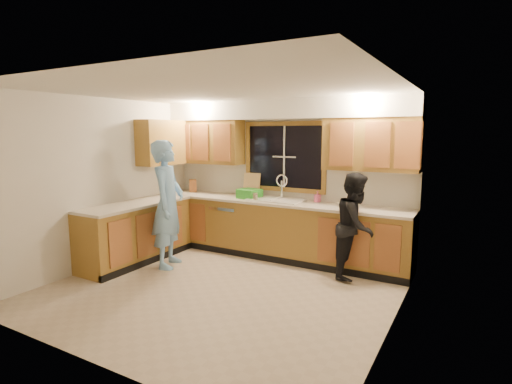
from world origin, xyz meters
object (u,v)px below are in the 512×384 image
at_px(stove, 107,241).
at_px(soap_bottle, 318,197).
at_px(knife_block, 193,186).
at_px(bowl, 345,205).
at_px(woman, 356,225).
at_px(dishwasher, 231,226).
at_px(dish_crate, 249,194).
at_px(man, 168,204).
at_px(sink, 276,204).

xyz_separation_m(stove, soap_bottle, (2.42, 2.02, 0.56)).
height_order(knife_block, bowl, knife_block).
bearing_deg(soap_bottle, woman, -33.09).
xyz_separation_m(dishwasher, bowl, (1.96, 0.03, 0.53)).
distance_m(dish_crate, soap_bottle, 1.12).
bearing_deg(knife_block, man, -109.69).
bearing_deg(woman, sink, 79.22).
xyz_separation_m(knife_block, bowl, (2.86, -0.07, -0.09)).
bearing_deg(man, woman, -93.25).
distance_m(knife_block, dish_crate, 1.27).
bearing_deg(woman, stove, 117.14).
height_order(sink, bowl, sink).
height_order(sink, dish_crate, sink).
relative_size(dish_crate, soap_bottle, 1.91).
distance_m(man, woman, 2.72).
height_order(woman, bowl, woman).
xyz_separation_m(man, knife_block, (-0.55, 1.28, 0.09)).
height_order(man, dish_crate, man).
xyz_separation_m(soap_bottle, bowl, (0.49, -0.17, -0.06)).
distance_m(man, dish_crate, 1.37).
height_order(dishwasher, knife_block, knife_block).
bearing_deg(bowl, woman, -51.10).
distance_m(sink, dish_crate, 0.50).
bearing_deg(dish_crate, knife_block, 174.86).
bearing_deg(knife_block, woman, -49.80).
relative_size(sink, soap_bottle, 5.00).
height_order(man, woman, man).
height_order(dishwasher, woman, woman).
height_order(dishwasher, bowl, bowl).
height_order(stove, dish_crate, dish_crate).
relative_size(man, bowl, 9.59).
bearing_deg(man, knife_block, 0.48).
xyz_separation_m(woman, knife_block, (-3.11, 0.38, 0.31)).
distance_m(stove, dish_crate, 2.30).
distance_m(sink, woman, 1.40).
xyz_separation_m(sink, dishwasher, (-0.85, -0.01, -0.45)).
bearing_deg(dishwasher, dish_crate, -1.36).
distance_m(man, bowl, 2.61).
xyz_separation_m(man, dish_crate, (0.72, 1.17, 0.05)).
bearing_deg(man, sink, -67.84).
relative_size(stove, bowl, 4.58).
bearing_deg(woman, soap_bottle, 58.14).
height_order(stove, man, man).
distance_m(sink, dishwasher, 0.96).
distance_m(stove, man, 1.00).
xyz_separation_m(knife_block, dish_crate, (1.26, -0.11, -0.04)).
bearing_deg(dishwasher, woman, -7.09).
bearing_deg(bowl, man, -152.32).
distance_m(woman, soap_bottle, 0.93).
relative_size(stove, dish_crate, 2.73).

